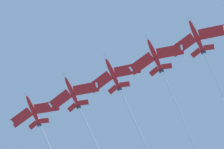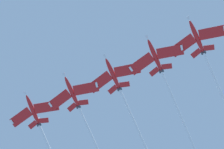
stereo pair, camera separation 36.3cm
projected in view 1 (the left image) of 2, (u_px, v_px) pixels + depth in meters
name	position (u px, v px, depth m)	size (l,w,h in m)	color
jet_far_left	(210.00, 67.00, 153.95)	(37.93, 38.95, 21.98)	red
jet_inner_left	(164.00, 77.00, 156.33)	(34.05, 34.46, 21.25)	red
jet_centre	(122.00, 94.00, 160.24)	(33.29, 34.23, 20.00)	red
jet_inner_right	(84.00, 119.00, 163.68)	(39.20, 40.18, 23.08)	red
jet_far_right	(46.00, 140.00, 167.66)	(39.36, 38.94, 22.15)	red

